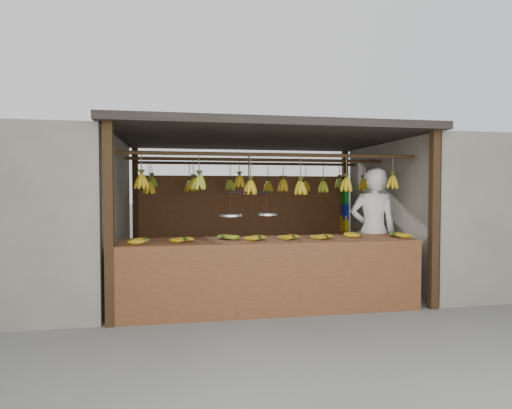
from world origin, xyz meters
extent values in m
plane|color=#5B5B57|center=(0.00, 0.00, 0.00)|extent=(80.00, 80.00, 0.00)
cube|color=black|center=(-2.00, -1.50, 1.15)|extent=(0.10, 0.10, 2.30)
cube|color=black|center=(2.00, -1.50, 1.15)|extent=(0.10, 0.10, 2.30)
cube|color=black|center=(-2.00, 1.50, 1.15)|extent=(0.10, 0.10, 2.30)
cube|color=black|center=(2.00, 1.50, 1.15)|extent=(0.10, 0.10, 2.30)
cube|color=black|center=(0.00, 0.00, 2.35)|extent=(4.30, 3.30, 0.10)
cylinder|color=black|center=(0.00, -1.00, 2.00)|extent=(4.00, 0.05, 0.05)
cylinder|color=black|center=(0.00, 0.00, 2.00)|extent=(4.00, 0.05, 0.05)
cylinder|color=black|center=(0.00, 1.00, 2.00)|extent=(4.00, 0.05, 0.05)
cube|color=brown|center=(0.00, 1.50, 0.90)|extent=(4.00, 0.06, 1.80)
cube|color=slate|center=(-3.60, 0.00, 1.15)|extent=(3.00, 3.00, 2.30)
cube|color=slate|center=(3.60, 0.00, 1.15)|extent=(3.00, 3.00, 2.30)
cube|color=brown|center=(-0.08, -1.10, 0.86)|extent=(3.77, 0.84, 0.08)
cube|color=brown|center=(-0.08, -1.52, 0.45)|extent=(3.77, 0.04, 0.90)
cube|color=black|center=(-1.86, -1.47, 0.41)|extent=(0.07, 0.07, 0.82)
cube|color=black|center=(1.71, -1.47, 0.41)|extent=(0.07, 0.07, 0.82)
cube|color=black|center=(-1.86, -0.73, 0.41)|extent=(0.07, 0.07, 0.82)
cube|color=black|center=(1.71, -0.73, 0.41)|extent=(0.07, 0.07, 0.82)
ellipsoid|color=#AE8A12|center=(-1.62, -1.25, 0.93)|extent=(0.27, 0.23, 0.06)
ellipsoid|color=#AE8A12|center=(-1.14, -1.27, 0.93)|extent=(0.29, 0.30, 0.06)
ellipsoid|color=#92A523|center=(-0.66, -1.06, 0.93)|extent=(0.30, 0.30, 0.06)
ellipsoid|color=#AE8A12|center=(-0.22, -1.22, 0.93)|extent=(0.30, 0.30, 0.06)
ellipsoid|color=#AE8A12|center=(0.22, -1.22, 0.93)|extent=(0.29, 0.30, 0.06)
ellipsoid|color=#AE8A12|center=(0.65, -1.26, 0.93)|extent=(0.28, 0.30, 0.06)
ellipsoid|color=#AE8A12|center=(1.17, -1.05, 0.93)|extent=(0.28, 0.24, 0.06)
ellipsoid|color=#AE8A12|center=(1.63, -1.19, 0.93)|extent=(0.26, 0.21, 0.06)
ellipsoid|color=#AE8A12|center=(-1.69, -0.96, 1.64)|extent=(0.16, 0.16, 0.28)
ellipsoid|color=#92A523|center=(-0.97, -1.02, 1.63)|extent=(0.16, 0.16, 0.28)
ellipsoid|color=#AE8A12|center=(-0.31, -1.00, 1.57)|extent=(0.16, 0.16, 0.28)
ellipsoid|color=#AE8A12|center=(0.37, -0.99, 1.56)|extent=(0.16, 0.16, 0.28)
ellipsoid|color=#AE8A12|center=(1.00, -1.02, 1.61)|extent=(0.16, 0.16, 0.28)
ellipsoid|color=#AE8A12|center=(1.68, -1.01, 1.65)|extent=(0.16, 0.16, 0.28)
ellipsoid|color=#AE8A12|center=(-1.66, 0.04, 1.57)|extent=(0.16, 0.16, 0.28)
ellipsoid|color=#AE8A12|center=(-1.01, 0.00, 1.62)|extent=(0.16, 0.16, 0.28)
ellipsoid|color=#AE8A12|center=(-0.31, 0.03, 1.67)|extent=(0.16, 0.16, 0.28)
ellipsoid|color=#AE8A12|center=(0.37, -0.01, 1.61)|extent=(0.16, 0.16, 0.28)
ellipsoid|color=#92A523|center=(1.04, 0.04, 1.59)|extent=(0.16, 0.16, 0.28)
ellipsoid|color=#AE8A12|center=(1.73, 0.04, 1.62)|extent=(0.16, 0.16, 0.28)
ellipsoid|color=#92A523|center=(-1.67, 0.97, 1.67)|extent=(0.16, 0.16, 0.28)
ellipsoid|color=#AE8A12|center=(-1.04, 0.99, 1.59)|extent=(0.16, 0.16, 0.28)
ellipsoid|color=#92A523|center=(-0.33, 1.03, 1.62)|extent=(0.16, 0.16, 0.28)
ellipsoid|color=#AE8A12|center=(0.34, 0.96, 1.60)|extent=(0.16, 0.16, 0.28)
ellipsoid|color=#AE8A12|center=(1.05, 1.02, 1.60)|extent=(0.16, 0.16, 0.28)
ellipsoid|color=#92A523|center=(1.68, 0.98, 1.66)|extent=(0.16, 0.16, 0.28)
cylinder|color=black|center=(-0.33, -1.00, 1.75)|extent=(0.02, 0.02, 0.49)
cylinder|color=black|center=(-0.33, -1.00, 1.51)|extent=(0.55, 0.17, 0.02)
cylinder|color=silver|center=(-0.58, -1.07, 1.21)|extent=(0.31, 0.31, 0.02)
cylinder|color=silver|center=(-0.08, -0.93, 1.21)|extent=(0.31, 0.31, 0.02)
imported|color=white|center=(1.60, -0.60, 0.93)|extent=(0.76, 0.58, 1.86)
cube|color=#199926|center=(1.94, 1.35, 1.41)|extent=(0.08, 0.26, 0.34)
cube|color=#1426BF|center=(1.94, 1.35, 1.12)|extent=(0.08, 0.26, 0.34)
cube|color=yellow|center=(1.94, 1.35, 0.87)|extent=(0.08, 0.26, 0.34)
cube|color=red|center=(1.94, 1.35, 0.57)|extent=(0.08, 0.26, 0.34)
camera|label=1|loc=(-1.23, -6.48, 1.55)|focal=30.00mm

